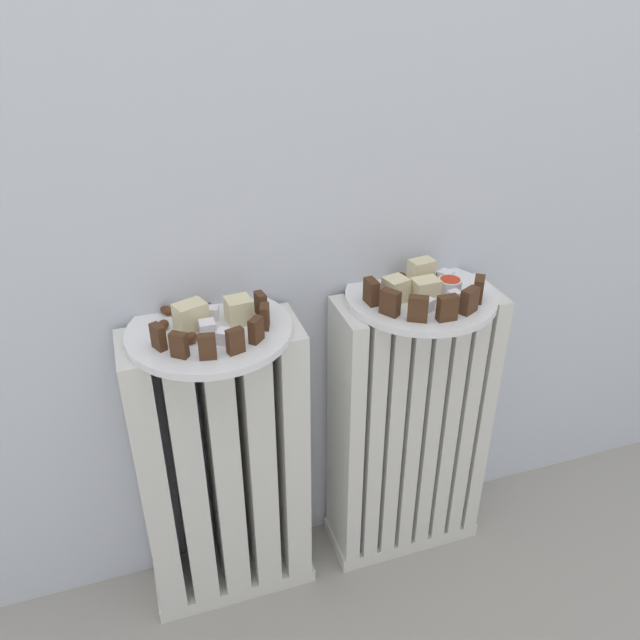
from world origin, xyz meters
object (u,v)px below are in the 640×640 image
at_px(radiator_right, 408,430).
at_px(jam_bowl_right, 450,285).
at_px(radiator_left, 224,472).
at_px(plate_left, 210,331).
at_px(plate_right, 420,296).
at_px(fork, 404,292).

height_order(radiator_right, jam_bowl_right, jam_bowl_right).
xyz_separation_m(radiator_left, radiator_right, (0.37, 0.00, 0.00)).
xyz_separation_m(plate_left, plate_right, (0.37, 0.00, 0.00)).
bearing_deg(jam_bowl_right, radiator_left, 178.36).
bearing_deg(fork, radiator_left, -178.09).
bearing_deg(radiator_right, fork, 156.10).
distance_m(radiator_right, fork, 0.31).
distance_m(radiator_left, plate_left, 0.30).
relative_size(radiator_left, fork, 5.81).
bearing_deg(plate_right, radiator_left, -180.00).
bearing_deg(jam_bowl_right, plate_left, 178.36).
xyz_separation_m(radiator_left, plate_right, (0.37, 0.00, 0.30)).
height_order(plate_left, jam_bowl_right, jam_bowl_right).
relative_size(radiator_left, plate_left, 2.20).
bearing_deg(plate_right, plate_left, 180.00).
height_order(plate_left, fork, fork).
xyz_separation_m(radiator_left, fork, (0.34, 0.01, 0.30)).
bearing_deg(radiator_left, jam_bowl_right, -1.64).
distance_m(radiator_right, plate_left, 0.47).
bearing_deg(radiator_left, radiator_right, 0.00).
height_order(radiator_left, plate_right, plate_right).
bearing_deg(plate_left, jam_bowl_right, -1.64).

